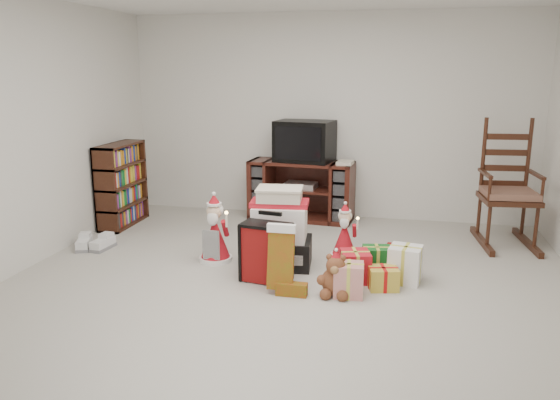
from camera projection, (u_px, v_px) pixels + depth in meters
The scene contains 13 objects.
room at pixel (288, 144), 4.36m from camera, with size 5.01×5.01×2.51m.
tv_stand at pixel (301, 190), 6.76m from camera, with size 1.31×0.56×0.73m.
bookshelf at pixel (122, 186), 6.49m from camera, with size 0.27×0.80×0.98m.
rocking_chair at pixel (507, 200), 5.80m from camera, with size 0.64×0.96×1.38m.
gift_pile at pixel (280, 233), 5.14m from camera, with size 0.63×0.49×0.74m.
red_suitcase at pixel (266, 252), 4.77m from camera, with size 0.44×0.28×0.62m.
stocking at pixel (281, 259), 4.52m from camera, with size 0.28×0.12×0.60m, color #0F800E, non-canonical shape.
teddy_bear at pixel (336, 278), 4.49m from camera, with size 0.24×0.21×0.35m.
santa_figurine at pixel (344, 236), 5.41m from camera, with size 0.27×0.26×0.56m.
mrs_claus_figurine at pixel (215, 235), 5.29m from camera, with size 0.33×0.31×0.67m.
sneaker_pair at pixel (94, 244), 5.69m from camera, with size 0.39×0.33×0.11m.
gift_cluster at pixel (378, 267), 4.82m from camera, with size 0.73×1.02×0.25m.
crt_television at pixel (305, 141), 6.62m from camera, with size 0.74×0.59×0.49m.
Camera 1 is at (0.88, -4.25, 1.83)m, focal length 35.00 mm.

